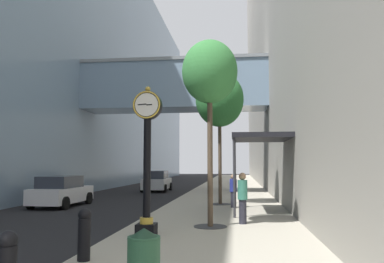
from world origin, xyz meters
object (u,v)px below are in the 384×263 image
Objects in this scene: street_clock at (147,153)px; car_silver_mid at (157,181)px; pedestrian_walking at (243,196)px; pedestrian_by_clock at (233,190)px; street_tree_mid_near at (220,100)px; trash_bin at (144,261)px; bollard_second at (84,233)px; street_tree_near at (210,74)px; car_white_near at (61,192)px.

car_silver_mid is (-3.93, 19.37, -1.73)m from street_clock.
pedestrian_walking reaches higher than pedestrian_by_clock.
street_clock is 7.96m from pedestrian_by_clock.
trash_bin is (-0.57, -13.64, -4.90)m from street_tree_mid_near.
pedestrian_by_clock is at bearing 73.43° from bollard_second.
street_tree_near is 4.40m from pedestrian_walking.
pedestrian_by_clock is (2.41, 7.43, -1.57)m from street_clock.
street_clock is at bearing 77.11° from bollard_second.
street_tree_near reaches higher than trash_bin.
car_silver_mid is at bearing 118.11° from street_tree_mid_near.
car_silver_mid is at bearing 101.47° from street_clock.
car_silver_mid reaches higher than bollard_second.
street_clock is 19.84m from car_silver_mid.
pedestrian_walking is at bearing -68.23° from car_silver_mid.
street_tree_mid_near is 6.60× the size of trash_bin.
pedestrian_walking is at bearing -85.51° from pedestrian_by_clock.
bollard_second is 0.18× the size of street_tree_near.
pedestrian_by_clock reaches higher than trash_bin.
bollard_second is at bearing -122.46° from pedestrian_walking.
bollard_second is at bearing -61.66° from car_white_near.
street_tree_mid_near is 9.59m from car_white_near.
trash_bin is at bearing -59.13° from car_white_near.
bollard_second is 12.87m from street_tree_mid_near.
bollard_second is 12.41m from car_white_near.
pedestrian_by_clock is 13.52m from car_silver_mid.
street_tree_mid_near is at bearing 78.51° from bollard_second.
bollard_second is 0.63× the size of pedestrian_walking.
bollard_second is at bearing -81.64° from car_silver_mid.
street_tree_near is at bearing 46.60° from street_clock.
street_clock reaches higher than car_silver_mid.
street_tree_mid_near is (2.37, 11.68, 4.86)m from bollard_second.
street_clock is at bearing -101.03° from street_tree_mid_near.
bollard_second is at bearing -116.84° from street_tree_near.
pedestrian_walking is at bearing -30.50° from car_white_near.
car_white_near is (-8.27, 6.23, -4.51)m from street_tree_near.
pedestrian_walking reaches higher than car_silver_mid.
street_clock is 10.53m from car_white_near.
street_tree_mid_near is 4.41× the size of pedestrian_by_clock.
pedestrian_walking is at bearing 42.36° from street_clock.
street_tree_mid_near reaches higher than trash_bin.
street_clock is 3.71m from street_tree_near.
car_silver_mid is (2.62, 11.32, 0.04)m from car_white_near.
street_tree_near reaches higher than car_white_near.
car_white_near is at bearing 142.98° from street_tree_near.
pedestrian_by_clock is (1.26, 12.26, 0.29)m from trash_bin.
trash_bin is 0.67× the size of pedestrian_by_clock.
pedestrian_by_clock reaches higher than car_silver_mid.
pedestrian_by_clock is at bearing 82.97° from street_tree_near.
car_silver_mid reaches higher than trash_bin.
street_tree_mid_near reaches higher than street_clock.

